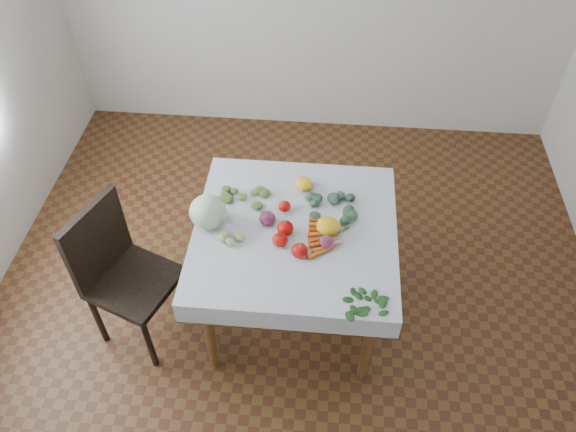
# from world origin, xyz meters

# --- Properties ---
(ground) EXTENTS (4.00, 4.00, 0.00)m
(ground) POSITION_xyz_m (0.00, 0.00, 0.00)
(ground) COLOR #55391B
(table) EXTENTS (1.00, 1.00, 0.75)m
(table) POSITION_xyz_m (0.00, 0.00, 0.65)
(table) COLOR brown
(table) RESTS_ON ground
(tablecloth) EXTENTS (1.12, 1.12, 0.01)m
(tablecloth) POSITION_xyz_m (0.00, 0.00, 0.75)
(tablecloth) COLOR silver
(tablecloth) RESTS_ON table
(chair) EXTENTS (0.57, 0.57, 0.97)m
(chair) POSITION_xyz_m (-0.98, -0.20, 0.56)
(chair) COLOR black
(chair) RESTS_ON ground
(cabbage) EXTENTS (0.23, 0.23, 0.19)m
(cabbage) POSITION_xyz_m (-0.48, 0.00, 0.85)
(cabbage) COLOR silver
(cabbage) RESTS_ON tablecloth
(tomato_a) EXTENTS (0.08, 0.08, 0.06)m
(tomato_a) POSITION_xyz_m (-0.07, 0.14, 0.79)
(tomato_a) COLOR red
(tomato_a) RESTS_ON tablecloth
(tomato_b) EXTENTS (0.12, 0.12, 0.08)m
(tomato_b) POSITION_xyz_m (-0.05, -0.03, 0.80)
(tomato_b) COLOR red
(tomato_b) RESTS_ON tablecloth
(tomato_c) EXTENTS (0.11, 0.11, 0.08)m
(tomato_c) POSITION_xyz_m (0.04, -0.19, 0.79)
(tomato_c) COLOR red
(tomato_c) RESTS_ON tablecloth
(tomato_d) EXTENTS (0.11, 0.11, 0.08)m
(tomato_d) POSITION_xyz_m (-0.07, -0.12, 0.79)
(tomato_d) COLOR red
(tomato_d) RESTS_ON tablecloth
(heirloom_back) EXTENTS (0.12, 0.12, 0.07)m
(heirloom_back) POSITION_xyz_m (0.03, 0.33, 0.79)
(heirloom_back) COLOR yellow
(heirloom_back) RESTS_ON tablecloth
(heirloom_front) EXTENTS (0.17, 0.17, 0.09)m
(heirloom_front) POSITION_xyz_m (0.18, -0.00, 0.80)
(heirloom_front) COLOR yellow
(heirloom_front) RESTS_ON tablecloth
(onion_a) EXTENTS (0.12, 0.12, 0.08)m
(onion_a) POSITION_xyz_m (-0.16, 0.03, 0.79)
(onion_a) COLOR #621C46
(onion_a) RESTS_ON tablecloth
(onion_b) EXTENTS (0.10, 0.10, 0.07)m
(onion_b) POSITION_xyz_m (0.18, -0.11, 0.79)
(onion_b) COLOR #621C46
(onion_b) RESTS_ON tablecloth
(tomatillo_cluster) EXTENTS (0.16, 0.10, 0.04)m
(tomatillo_cluster) POSITION_xyz_m (-0.34, -0.12, 0.78)
(tomatillo_cluster) COLOR #BAC571
(tomatillo_cluster) RESTS_ON tablecloth
(carrot_bunch) EXTENTS (0.20, 0.31, 0.03)m
(carrot_bunch) POSITION_xyz_m (0.18, -0.05, 0.77)
(carrot_bunch) COLOR orange
(carrot_bunch) RESTS_ON tablecloth
(kale_bunch) EXTENTS (0.32, 0.25, 0.04)m
(kale_bunch) POSITION_xyz_m (0.20, 0.18, 0.78)
(kale_bunch) COLOR #3B6149
(kale_bunch) RESTS_ON tablecloth
(basil_bunch) EXTENTS (0.24, 0.18, 0.01)m
(basil_bunch) POSITION_xyz_m (0.39, -0.48, 0.76)
(basil_bunch) COLOR #184816
(basil_bunch) RESTS_ON tablecloth
(dill_bunch) EXTENTS (0.25, 0.23, 0.03)m
(dill_bunch) POSITION_xyz_m (-0.32, 0.19, 0.77)
(dill_bunch) COLOR #4A7033
(dill_bunch) RESTS_ON tablecloth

